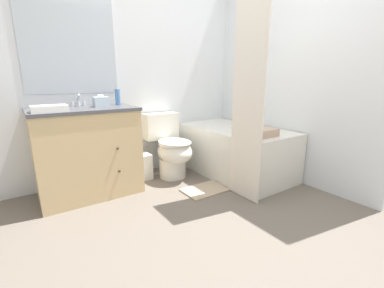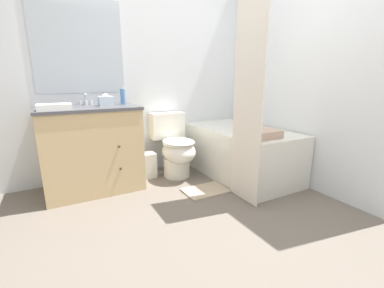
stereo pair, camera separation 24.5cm
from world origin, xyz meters
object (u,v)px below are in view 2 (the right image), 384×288
object	(u,v)px
toilet	(175,148)
soap_dispenser	(123,96)
bathtub	(240,152)
bath_mat	(206,190)
tissue_box	(106,101)
bath_towel_folded	(262,134)
vanity_cabinet	(92,148)
hand_towel_folded	(54,107)
wastebasket	(146,165)
sink_faucet	(85,101)

from	to	relation	value
toilet	soap_dispenser	world-z (taller)	soap_dispenser
bathtub	bath_mat	xyz separation A→B (m)	(-0.61, -0.22, -0.27)
soap_dispenser	bath_mat	xyz separation A→B (m)	(0.62, -0.68, -0.93)
tissue_box	bath_towel_folded	distance (m)	1.59
bathtub	soap_dispenser	distance (m)	1.47
vanity_cabinet	hand_towel_folded	bearing A→B (deg)	-149.77
wastebasket	soap_dispenser	distance (m)	0.83
toilet	bathtub	size ratio (longest dim) A/B	0.53
sink_faucet	soap_dispenser	world-z (taller)	soap_dispenser
hand_towel_folded	bath_mat	size ratio (longest dim) A/B	0.61
hand_towel_folded	toilet	bearing A→B (deg)	5.30
vanity_cabinet	sink_faucet	world-z (taller)	sink_faucet
bathtub	bath_towel_folded	bearing A→B (deg)	-105.53
sink_faucet	bath_towel_folded	xyz separation A→B (m)	(1.46, -1.07, -0.30)
tissue_box	toilet	bearing A→B (deg)	-4.81
vanity_cabinet	bathtub	bearing A→B (deg)	-13.99
wastebasket	hand_towel_folded	bearing A→B (deg)	-166.01
bath_mat	soap_dispenser	bearing A→B (deg)	132.10
vanity_cabinet	bath_towel_folded	size ratio (longest dim) A/B	2.70
wastebasket	bath_mat	distance (m)	0.79
toilet	wastebasket	xyz separation A→B (m)	(-0.33, 0.11, -0.19)
bath_towel_folded	tissue_box	bearing A→B (deg)	145.91
toilet	tissue_box	distance (m)	0.93
tissue_box	bath_towel_folded	world-z (taller)	tissue_box
soap_dispenser	hand_towel_folded	xyz separation A→B (m)	(-0.65, -0.24, -0.06)
vanity_cabinet	bath_towel_folded	world-z (taller)	vanity_cabinet
bathtub	sink_faucet	bearing A→B (deg)	159.52
wastebasket	bath_towel_folded	bearing A→B (deg)	-46.04
hand_towel_folded	bath_towel_folded	xyz separation A→B (m)	(1.75, -0.70, -0.29)
sink_faucet	tissue_box	world-z (taller)	sink_faucet
toilet	wastebasket	world-z (taller)	toilet
sink_faucet	bath_towel_folded	size ratio (longest dim) A/B	0.41
bathtub	tissue_box	xyz separation A→B (m)	(-1.42, 0.40, 0.62)
hand_towel_folded	bath_towel_folded	size ratio (longest dim) A/B	0.78
sink_faucet	tissue_box	xyz separation A→B (m)	(0.17, -0.20, 0.01)
hand_towel_folded	bath_mat	world-z (taller)	hand_towel_folded
bath_towel_folded	bath_mat	world-z (taller)	bath_towel_folded
sink_faucet	soap_dispenser	xyz separation A→B (m)	(0.36, -0.13, 0.05)
hand_towel_folded	bath_towel_folded	distance (m)	1.91
bathtub	tissue_box	size ratio (longest dim) A/B	9.86
hand_towel_folded	vanity_cabinet	bearing A→B (deg)	30.23
wastebasket	hand_towel_folded	distance (m)	1.16
wastebasket	toilet	bearing A→B (deg)	-17.97
bathtub	hand_towel_folded	distance (m)	1.99
vanity_cabinet	bathtub	world-z (taller)	vanity_cabinet
vanity_cabinet	soap_dispenser	bearing A→B (deg)	10.39
vanity_cabinet	tissue_box	world-z (taller)	tissue_box
sink_faucet	bath_towel_folded	world-z (taller)	sink_faucet
wastebasket	bath_towel_folded	distance (m)	1.35
tissue_box	soap_dispenser	distance (m)	0.20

